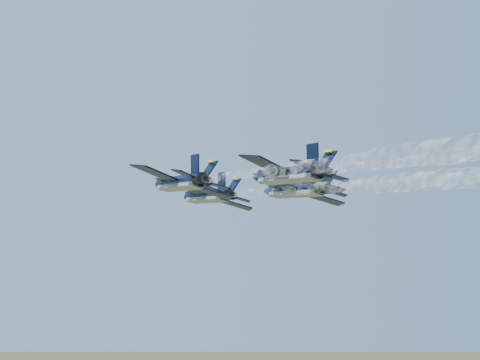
{
  "coord_description": "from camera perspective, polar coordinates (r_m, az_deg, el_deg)",
  "views": [
    {
      "loc": [
        -13.25,
        -99.01,
        91.86
      ],
      "look_at": [
        2.53,
        4.62,
        106.7
      ],
      "focal_mm": 55.0,
      "sensor_mm": 36.0,
      "label": 1
    }
  ],
  "objects": [
    {
      "name": "jet_slot",
      "position": [
        93.86,
        3.73,
        0.41
      ],
      "size": [
        14.03,
        19.62,
        5.44
      ],
      "rotation": [
        0.0,
        0.27,
        0.31
      ],
      "color": "black"
    },
    {
      "name": "jet_lead",
      "position": [
        116.42,
        -2.61,
        -1.24
      ],
      "size": [
        14.03,
        19.62,
        5.44
      ],
      "rotation": [
        0.0,
        0.27,
        0.31
      ],
      "color": "black"
    },
    {
      "name": "jet_right",
      "position": [
        109.23,
        4.27,
        -0.78
      ],
      "size": [
        14.03,
        19.62,
        5.44
      ],
      "rotation": [
        0.0,
        0.27,
        0.31
      ],
      "color": "black"
    },
    {
      "name": "jet_left",
      "position": [
        101.35,
        -4.74,
        -0.21
      ],
      "size": [
        14.03,
        19.62,
        5.44
      ],
      "rotation": [
        0.0,
        0.27,
        0.31
      ],
      "color": "black"
    },
    {
      "name": "smoke_trail_lead",
      "position": [
        68.9,
        16.82,
        3.88
      ],
      "size": [
        24.57,
        71.63,
        2.96
      ],
      "rotation": [
        0.0,
        0.27,
        0.31
      ],
      "color": "white"
    }
  ]
}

